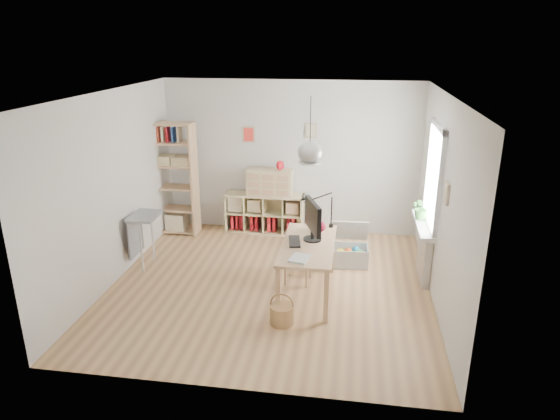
# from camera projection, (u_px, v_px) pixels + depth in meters

# --- Properties ---
(ground) EXTENTS (4.50, 4.50, 0.00)m
(ground) POSITION_uv_depth(u_px,v_px,m) (270.00, 285.00, 7.16)
(ground) COLOR tan
(ground) RESTS_ON ground
(room_shell) EXTENTS (4.50, 4.50, 4.50)m
(room_shell) POSITION_uv_depth(u_px,v_px,m) (310.00, 152.00, 6.28)
(room_shell) COLOR white
(room_shell) RESTS_ON ground
(window_unit) EXTENTS (0.07, 1.16, 1.46)m
(window_unit) POSITION_uv_depth(u_px,v_px,m) (435.00, 176.00, 6.89)
(window_unit) COLOR white
(window_unit) RESTS_ON ground
(radiator) EXTENTS (0.10, 0.80, 0.80)m
(radiator) POSITION_uv_depth(u_px,v_px,m) (424.00, 252.00, 7.28)
(radiator) COLOR silver
(radiator) RESTS_ON ground
(windowsill) EXTENTS (0.22, 1.20, 0.06)m
(windowsill) POSITION_uv_depth(u_px,v_px,m) (424.00, 225.00, 7.14)
(windowsill) COLOR white
(windowsill) RESTS_ON radiator
(desk) EXTENTS (0.70, 1.50, 0.75)m
(desk) POSITION_uv_depth(u_px,v_px,m) (308.00, 250.00, 6.73)
(desk) COLOR tan
(desk) RESTS_ON ground
(cube_shelf) EXTENTS (1.40, 0.38, 0.72)m
(cube_shelf) POSITION_uv_depth(u_px,v_px,m) (264.00, 216.00, 9.07)
(cube_shelf) COLOR beige
(cube_shelf) RESTS_ON ground
(tall_bookshelf) EXTENTS (0.80, 0.38, 2.00)m
(tall_bookshelf) POSITION_uv_depth(u_px,v_px,m) (173.00, 174.00, 8.77)
(tall_bookshelf) COLOR tan
(tall_bookshelf) RESTS_ON ground
(side_table) EXTENTS (0.40, 0.55, 0.85)m
(side_table) POSITION_uv_depth(u_px,v_px,m) (141.00, 226.00, 7.56)
(side_table) COLOR gray
(side_table) RESTS_ON ground
(chair) EXTENTS (0.39, 0.39, 0.74)m
(chair) POSITION_uv_depth(u_px,v_px,m) (299.00, 254.00, 7.19)
(chair) COLOR gray
(chair) RESTS_ON ground
(wicker_basket) EXTENTS (0.30, 0.30, 0.41)m
(wicker_basket) POSITION_uv_depth(u_px,v_px,m) (282.00, 314.00, 6.18)
(wicker_basket) COLOR #B07A4F
(wicker_basket) RESTS_ON ground
(storage_chest) EXTENTS (0.60, 0.67, 0.61)m
(storage_chest) POSITION_uv_depth(u_px,v_px,m) (350.00, 251.00, 7.82)
(storage_chest) COLOR silver
(storage_chest) RESTS_ON ground
(monitor) EXTENTS (0.27, 0.61, 0.55)m
(monitor) POSITION_uv_depth(u_px,v_px,m) (313.00, 219.00, 6.72)
(monitor) COLOR black
(monitor) RESTS_ON desk
(keyboard) EXTENTS (0.21, 0.42, 0.02)m
(keyboard) POSITION_uv_depth(u_px,v_px,m) (294.00, 241.00, 6.74)
(keyboard) COLOR black
(keyboard) RESTS_ON desk
(task_lamp) EXTENTS (0.46, 0.17, 0.49)m
(task_lamp) POSITION_uv_depth(u_px,v_px,m) (316.00, 206.00, 7.14)
(task_lamp) COLOR black
(task_lamp) RESTS_ON desk
(yarn_ball) EXTENTS (0.16, 0.16, 0.16)m
(yarn_ball) POSITION_uv_depth(u_px,v_px,m) (320.00, 226.00, 7.08)
(yarn_ball) COLOR #520B18
(yarn_ball) RESTS_ON desk
(paper_tray) EXTENTS (0.28, 0.32, 0.03)m
(paper_tray) POSITION_uv_depth(u_px,v_px,m) (300.00, 258.00, 6.22)
(paper_tray) COLOR white
(paper_tray) RESTS_ON desk
(drawer_chest) EXTENTS (0.79, 0.36, 0.45)m
(drawer_chest) POSITION_uv_depth(u_px,v_px,m) (270.00, 182.00, 8.80)
(drawer_chest) COLOR beige
(drawer_chest) RESTS_ON cube_shelf
(red_vase) EXTENTS (0.14, 0.14, 0.17)m
(red_vase) POSITION_uv_depth(u_px,v_px,m) (280.00, 165.00, 8.67)
(red_vase) COLOR maroon
(red_vase) RESTS_ON drawer_chest
(potted_plant) EXTENTS (0.38, 0.36, 0.34)m
(potted_plant) POSITION_uv_depth(u_px,v_px,m) (422.00, 208.00, 7.23)
(potted_plant) COLOR #2E6325
(potted_plant) RESTS_ON windowsill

